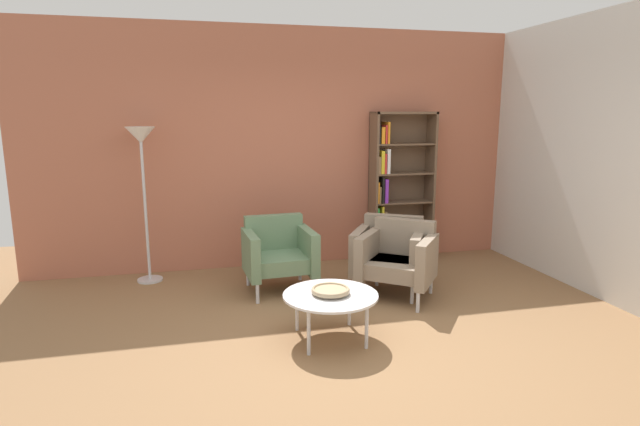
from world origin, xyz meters
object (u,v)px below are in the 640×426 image
coffee_table_low (330,297)px  armchair_near_window (389,252)px  decorative_bowl (331,290)px  armchair_corner_red (278,252)px  bookshelf_tall (395,191)px  armchair_by_bookshelf (399,258)px  floor_lamp_torchiere (142,154)px

coffee_table_low → armchair_near_window: (0.93, 1.06, 0.04)m
coffee_table_low → decorative_bowl: (0.00, 0.00, 0.06)m
decorative_bowl → armchair_near_window: armchair_near_window is taller
armchair_corner_red → coffee_table_low: bearing=-84.3°
coffee_table_low → armchair_corner_red: 1.36m
decorative_bowl → armchair_corner_red: 1.36m
decorative_bowl → coffee_table_low: bearing=0.0°
bookshelf_tall → coffee_table_low: (-1.41, -2.12, -0.54)m
decorative_bowl → armchair_corner_red: bearing=99.6°
coffee_table_low → armchair_near_window: armchair_near_window is taller
decorative_bowl → armchair_corner_red: (-0.23, 1.34, -0.02)m
armchair_by_bookshelf → floor_lamp_torchiere: 2.99m
armchair_corner_red → decorative_bowl: bearing=-84.3°
decorative_bowl → floor_lamp_torchiere: size_ratio=0.18×
decorative_bowl → armchair_by_bookshelf: armchair_by_bookshelf is taller
armchair_by_bookshelf → floor_lamp_torchiere: size_ratio=0.55×
decorative_bowl → floor_lamp_torchiere: (-1.61, 1.97, 1.01)m
decorative_bowl → floor_lamp_torchiere: 2.74m
decorative_bowl → floor_lamp_torchiere: floor_lamp_torchiere is taller
decorative_bowl → armchair_by_bookshelf: (0.95, 0.83, -0.02)m
armchair_by_bookshelf → armchair_near_window: bearing=131.1°
bookshelf_tall → armchair_by_bookshelf: bearing=-109.9°
bookshelf_tall → decorative_bowl: bearing=-123.7°
coffee_table_low → floor_lamp_torchiere: bearing=129.4°
bookshelf_tall → armchair_by_bookshelf: 1.46m
armchair_corner_red → armchair_near_window: bearing=-17.7°
armchair_corner_red → armchair_near_window: same height
bookshelf_tall → armchair_corner_red: bearing=-154.6°
coffee_table_low → armchair_near_window: 1.41m
armchair_by_bookshelf → armchair_near_window: (-0.01, 0.22, 0.00)m
armchair_near_window → armchair_corner_red: bearing=-162.6°
armchair_corner_red → bookshelf_tall: bearing=21.5°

